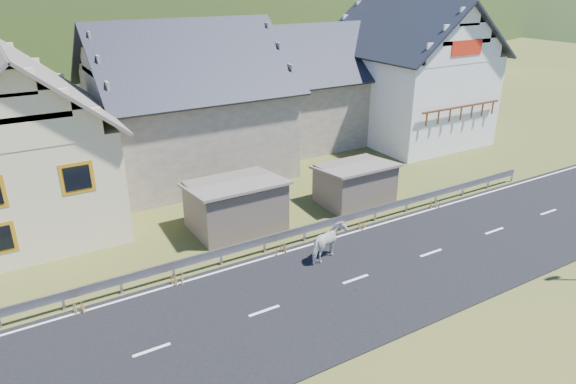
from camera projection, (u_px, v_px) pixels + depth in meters
ground at (355, 280)px, 19.82m from camera, size 160.00×160.00×0.00m
road at (355, 280)px, 19.81m from camera, size 60.00×7.00×0.04m
lane_markings at (356, 279)px, 19.80m from camera, size 60.00×6.60×0.01m
guardrail at (305, 230)px, 22.52m from camera, size 28.10×0.09×0.75m
shed_left at (235, 205)px, 23.61m from camera, size 4.30×3.30×2.40m
shed_right at (355, 184)px, 26.30m from camera, size 3.80×2.90×2.20m
house_cream at (18, 133)px, 22.95m from camera, size 7.80×9.80×8.30m
house_stone_a at (186, 93)px, 29.45m from camera, size 10.80×9.80×8.90m
house_stone_b at (312, 79)px, 35.89m from camera, size 9.80×8.80×8.10m
house_white at (407, 66)px, 36.00m from camera, size 8.80×10.80×9.70m
mountain at (37, 76)px, 172.67m from camera, size 440.00×280.00×260.00m
horse at (329, 243)px, 20.96m from camera, size 1.42×1.95×1.50m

